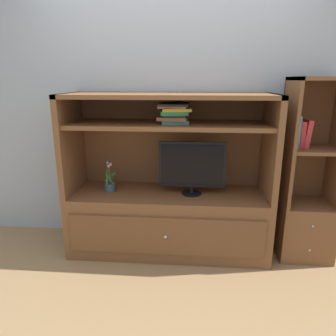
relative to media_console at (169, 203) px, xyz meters
name	(u,v)px	position (x,y,z in m)	size (l,w,h in m)	color
ground_plane	(165,271)	(0.00, -0.41, -0.46)	(8.00, 8.00, 0.00)	#99754C
painted_rear_wall	(171,98)	(0.00, 0.34, 0.94)	(6.00, 0.10, 2.80)	#9EA8B2
media_console	(169,203)	(0.00, 0.00, 0.00)	(1.82, 0.63, 1.46)	brown
tv_monitor	(192,166)	(0.21, -0.03, 0.37)	(0.59, 0.18, 0.48)	black
potted_plant	(110,185)	(-0.55, -0.01, 0.17)	(0.11, 0.12, 0.28)	#384C56
magazine_stack	(175,113)	(0.05, -0.01, 0.84)	(0.29, 0.35, 0.17)	teal
bookshelf_tall	(306,200)	(1.24, 0.00, 0.07)	(0.46, 0.43, 1.59)	brown
upright_book_row	(301,133)	(1.13, -0.01, 0.68)	(0.13, 0.16, 0.27)	teal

